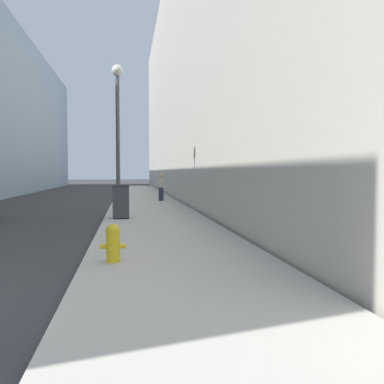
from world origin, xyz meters
TOP-DOWN VIEW (x-y plane):
  - sidewalk_right at (5.25, 18.00)m, footprint 3.87×60.00m
  - building_right_stone at (13.28, 26.00)m, footprint 12.00×60.00m
  - fire_hydrant at (3.92, 2.45)m, footprint 0.50×0.39m
  - trash_bin at (3.95, 10.28)m, footprint 0.62×0.63m
  - lamppost at (3.80, 12.86)m, footprint 0.49×0.49m
  - pedestrian_on_sidewalk at (6.18, 19.81)m, footprint 0.33×0.22m

SIDE VIEW (x-z plane):
  - sidewalk_right at x=5.25m, z-range 0.00..0.12m
  - fire_hydrant at x=3.92m, z-range 0.14..0.88m
  - trash_bin at x=3.95m, z-range 0.14..1.39m
  - pedestrian_on_sidewalk at x=6.18m, z-range 0.12..1.77m
  - lamppost at x=3.80m, z-range 0.81..7.12m
  - building_right_stone at x=13.28m, z-range 0.00..17.64m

